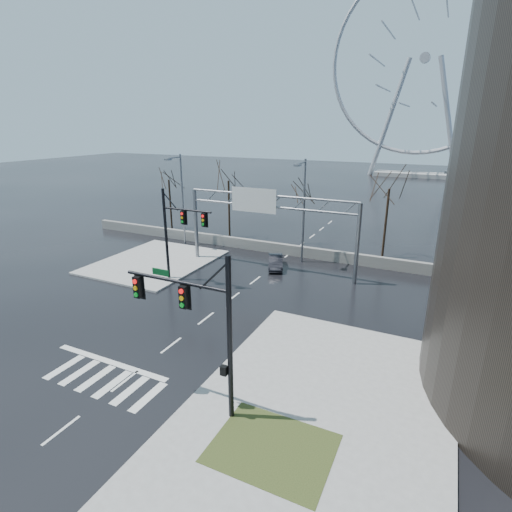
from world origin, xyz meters
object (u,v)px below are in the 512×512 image
Objects in this scene: signal_mast_far at (176,227)px; car at (276,262)px; ferris_wheel at (424,66)px; sign_gantry at (266,215)px; signal_mast_near at (202,319)px.

signal_mast_far is 2.12× the size of car.
sign_gantry is at bearing -93.84° from ferris_wheel.
signal_mast_near is 20.74m from car.
ferris_wheel reaches higher than signal_mast_far.
signal_mast_near is 0.49× the size of sign_gantry.
ferris_wheel reaches higher than car.
signal_mast_far is 10.09m from car.
signal_mast_far is at bearing -155.97° from car.
ferris_wheel is (5.38, 80.04, 20.95)m from sign_gantry.
signal_mast_near is 0.16× the size of ferris_wheel.
signal_mast_near is 17.03m from signal_mast_far.
ferris_wheel is at bearing 63.45° from car.
sign_gantry is at bearing -158.33° from car.
car is at bearing 47.22° from signal_mast_far.
signal_mast_near reaches higher than sign_gantry.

